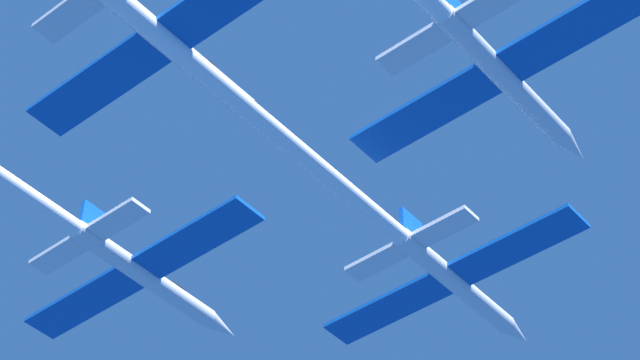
{
  "coord_description": "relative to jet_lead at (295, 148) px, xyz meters",
  "views": [
    {
      "loc": [
        35.56,
        -56.6,
        -52.71
      ],
      "look_at": [
        -0.06,
        -13.58,
        -0.25
      ],
      "focal_mm": 70.39,
      "sensor_mm": 36.0,
      "label": 1
    }
  ],
  "objects": [
    {
      "name": "jet_lead",
      "position": [
        0.0,
        0.0,
        0.0
      ],
      "size": [
        19.76,
        59.93,
        3.27
      ],
      "color": "silver"
    }
  ]
}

